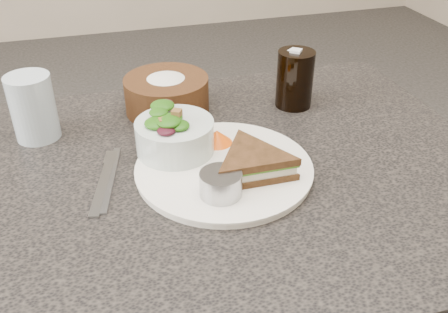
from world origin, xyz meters
TOP-DOWN VIEW (x-y plane):
  - dinner_plate at (0.04, -0.01)m, footprint 0.28×0.28m
  - sandwich at (0.08, -0.05)m, footprint 0.15×0.15m
  - salad_bowl at (-0.02, 0.06)m, footprint 0.16×0.16m
  - dressing_ramekin at (0.01, -0.08)m, footprint 0.08×0.08m
  - orange_wedge at (0.05, 0.06)m, footprint 0.07×0.07m
  - fork at (-0.15, 0.00)m, footprint 0.05×0.16m
  - knife at (-0.14, 0.02)m, footprint 0.05×0.18m
  - bread_basket at (-0.01, 0.23)m, footprint 0.22×0.22m
  - cola_glass at (0.24, 0.18)m, footprint 0.07×0.07m
  - water_glass at (-0.25, 0.19)m, footprint 0.08×0.08m

SIDE VIEW (x-z plane):
  - knife at x=-0.14m, z-range 0.75..0.75m
  - fork at x=-0.15m, z-range 0.75..0.75m
  - dinner_plate at x=0.04m, z-range 0.75..0.76m
  - orange_wedge at x=0.05m, z-range 0.76..0.79m
  - dressing_ramekin at x=0.01m, z-range 0.76..0.80m
  - sandwich at x=0.08m, z-range 0.76..0.80m
  - bread_basket at x=-0.01m, z-range 0.75..0.84m
  - salad_bowl at x=-0.02m, z-range 0.76..0.84m
  - water_glass at x=-0.25m, z-range 0.75..0.87m
  - cola_glass at x=0.24m, z-range 0.75..0.87m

